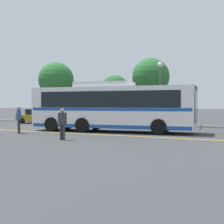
% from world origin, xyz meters
% --- Properties ---
extents(ground_plane, '(220.00, 220.00, 0.00)m').
position_xyz_m(ground_plane, '(0.00, 0.00, 0.00)').
color(ground_plane, '#38383A').
extents(lane_strip_0, '(31.28, 0.20, 0.01)m').
position_xyz_m(lane_strip_0, '(-1.10, -2.50, 0.00)').
color(lane_strip_0, gold).
rests_on(lane_strip_0, ground_plane).
extents(curb_strip, '(39.28, 0.36, 0.15)m').
position_xyz_m(curb_strip, '(-1.10, 6.51, 0.07)').
color(curb_strip, '#99999E').
rests_on(curb_strip, ground_plane).
extents(transit_bus, '(11.78, 3.86, 3.45)m').
position_xyz_m(transit_bus, '(-1.11, -0.30, 1.77)').
color(transit_bus, white).
rests_on(transit_bus, ground_plane).
extents(parked_car_0, '(4.18, 2.31, 1.43)m').
position_xyz_m(parked_car_0, '(-11.80, 4.94, 0.72)').
color(parked_car_0, olive).
rests_on(parked_car_0, ground_plane).
extents(parked_car_1, '(4.54, 2.14, 1.28)m').
position_xyz_m(parked_car_1, '(-5.10, 5.42, 0.67)').
color(parked_car_1, silver).
rests_on(parked_car_1, ground_plane).
extents(parked_car_2, '(4.76, 2.15, 1.47)m').
position_xyz_m(parked_car_2, '(0.21, 5.08, 0.76)').
color(parked_car_2, '#335B33').
rests_on(parked_car_2, ground_plane).
extents(pedestrian_0, '(0.42, 0.23, 1.68)m').
position_xyz_m(pedestrian_0, '(-1.34, -5.92, 0.95)').
color(pedestrian_0, '#2D2D33').
rests_on(pedestrian_0, ground_plane).
extents(pedestrian_2, '(0.42, 0.47, 1.82)m').
position_xyz_m(pedestrian_2, '(-6.05, -4.08, 1.04)').
color(pedestrian_2, '#2D2D33').
rests_on(pedestrian_2, ground_plane).
extents(street_lamp, '(0.50, 0.50, 5.75)m').
position_xyz_m(street_lamp, '(-0.10, 7.65, 4.20)').
color(street_lamp, '#59595E').
rests_on(street_lamp, ground_plane).
extents(tree_0, '(2.83, 2.83, 5.07)m').
position_xyz_m(tree_0, '(-6.03, 10.60, 3.63)').
color(tree_0, '#513823').
rests_on(tree_0, ground_plane).
extents(tree_1, '(4.02, 4.02, 6.69)m').
position_xyz_m(tree_1, '(-12.91, 9.49, 4.67)').
color(tree_1, '#513823').
rests_on(tree_1, ground_plane).
extents(tree_2, '(3.74, 3.74, 6.52)m').
position_xyz_m(tree_2, '(-1.77, 9.98, 4.64)').
color(tree_2, '#513823').
rests_on(tree_2, ground_plane).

